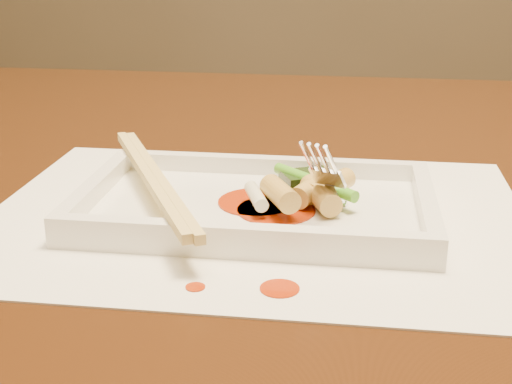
# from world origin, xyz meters

# --- Properties ---
(table) EXTENTS (1.40, 0.90, 0.75)m
(table) POSITION_xyz_m (0.00, 0.00, 0.65)
(table) COLOR black
(table) RESTS_ON ground
(placemat) EXTENTS (0.40, 0.30, 0.00)m
(placemat) POSITION_xyz_m (0.04, -0.11, 0.75)
(placemat) COLOR white
(placemat) RESTS_ON table
(sauce_splatter_a) EXTENTS (0.02, 0.02, 0.00)m
(sauce_splatter_a) POSITION_xyz_m (0.07, -0.22, 0.75)
(sauce_splatter_a) COLOR #A92804
(sauce_splatter_a) RESTS_ON placemat
(sauce_splatter_b) EXTENTS (0.01, 0.01, 0.00)m
(sauce_splatter_b) POSITION_xyz_m (0.02, -0.23, 0.75)
(sauce_splatter_b) COLOR #A92804
(sauce_splatter_b) RESTS_ON placemat
(plate_base) EXTENTS (0.26, 0.16, 0.01)m
(plate_base) POSITION_xyz_m (0.04, -0.11, 0.76)
(plate_base) COLOR white
(plate_base) RESTS_ON placemat
(plate_rim_far) EXTENTS (0.26, 0.01, 0.01)m
(plate_rim_far) POSITION_xyz_m (0.04, -0.03, 0.77)
(plate_rim_far) COLOR white
(plate_rim_far) RESTS_ON plate_base
(plate_rim_near) EXTENTS (0.26, 0.01, 0.01)m
(plate_rim_near) POSITION_xyz_m (0.04, -0.18, 0.77)
(plate_rim_near) COLOR white
(plate_rim_near) RESTS_ON plate_base
(plate_rim_left) EXTENTS (0.01, 0.14, 0.01)m
(plate_rim_left) POSITION_xyz_m (-0.08, -0.11, 0.77)
(plate_rim_left) COLOR white
(plate_rim_left) RESTS_ON plate_base
(plate_rim_right) EXTENTS (0.01, 0.14, 0.01)m
(plate_rim_right) POSITION_xyz_m (0.16, -0.11, 0.77)
(plate_rim_right) COLOR white
(plate_rim_right) RESTS_ON plate_base
(veg_piece) EXTENTS (0.05, 0.04, 0.01)m
(veg_piece) POSITION_xyz_m (0.08, -0.07, 0.77)
(veg_piece) COLOR black
(veg_piece) RESTS_ON plate_base
(scallion_white) EXTENTS (0.02, 0.04, 0.01)m
(scallion_white) POSITION_xyz_m (0.04, -0.12, 0.77)
(scallion_white) COLOR #EAEACC
(scallion_white) RESTS_ON plate_base
(scallion_green) EXTENTS (0.07, 0.06, 0.01)m
(scallion_green) POSITION_xyz_m (0.08, -0.09, 0.77)
(scallion_green) COLOR #3E9718
(scallion_green) RESTS_ON plate_base
(chopstick_a) EXTENTS (0.12, 0.22, 0.01)m
(chopstick_a) POSITION_xyz_m (-0.04, -0.11, 0.78)
(chopstick_a) COLOR #D9BD6C
(chopstick_a) RESTS_ON plate_rim_near
(chopstick_b) EXTENTS (0.12, 0.22, 0.01)m
(chopstick_b) POSITION_xyz_m (-0.03, -0.11, 0.78)
(chopstick_b) COLOR #D9BD6C
(chopstick_b) RESTS_ON plate_rim_near
(fork) EXTENTS (0.09, 0.10, 0.14)m
(fork) POSITION_xyz_m (0.11, -0.09, 0.83)
(fork) COLOR silver
(fork) RESTS_ON plate_base
(sauce_blob_0) EXTENTS (0.06, 0.06, 0.00)m
(sauce_blob_0) POSITION_xyz_m (0.04, -0.10, 0.76)
(sauce_blob_0) COLOR #A92804
(sauce_blob_0) RESTS_ON plate_base
(sauce_blob_1) EXTENTS (0.06, 0.06, 0.00)m
(sauce_blob_1) POSITION_xyz_m (0.06, -0.12, 0.76)
(sauce_blob_1) COLOR #A92804
(sauce_blob_1) RESTS_ON plate_base
(rice_cake_0) EXTENTS (0.03, 0.05, 0.02)m
(rice_cake_0) POSITION_xyz_m (0.09, -0.11, 0.77)
(rice_cake_0) COLOR tan
(rice_cake_0) RESTS_ON plate_base
(rice_cake_1) EXTENTS (0.03, 0.05, 0.02)m
(rice_cake_1) POSITION_xyz_m (0.08, -0.10, 0.77)
(rice_cake_1) COLOR tan
(rice_cake_1) RESTS_ON plate_base
(rice_cake_2) EXTENTS (0.03, 0.04, 0.02)m
(rice_cake_2) POSITION_xyz_m (0.06, -0.13, 0.78)
(rice_cake_2) COLOR tan
(rice_cake_2) RESTS_ON plate_base
(rice_cake_3) EXTENTS (0.04, 0.05, 0.02)m
(rice_cake_3) POSITION_xyz_m (0.09, -0.09, 0.77)
(rice_cake_3) COLOR tan
(rice_cake_3) RESTS_ON plate_base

